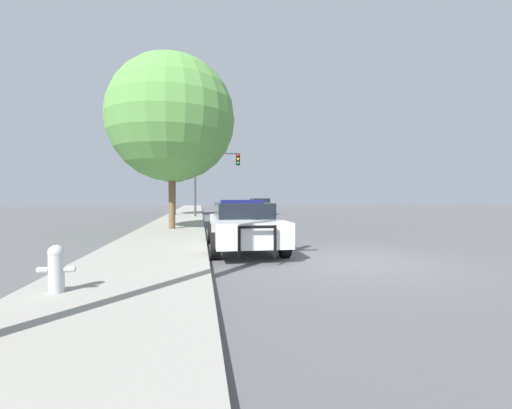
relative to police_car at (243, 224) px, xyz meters
name	(u,v)px	position (x,y,z in m)	size (l,w,h in m)	color
ground_plane	(357,261)	(2.53, -2.36, -0.76)	(110.00, 110.00, 0.00)	#565659
sidewalk_left	(141,265)	(-2.57, -2.36, -0.69)	(3.00, 110.00, 0.13)	#99968C
police_car	(243,224)	(0.00, 0.00, 0.00)	(2.04, 5.04, 1.49)	white
fire_hydrant	(56,267)	(-3.42, -4.66, -0.24)	(0.53, 0.23, 0.72)	#B7BCC1
traffic_light	(214,170)	(-0.25, 15.99, 2.87)	(3.48, 0.35, 4.96)	#424247
car_background_oncoming	(260,206)	(4.39, 22.05, 0.01)	(2.07, 4.67, 1.47)	#474C51
tree_sidewalk_near	(171,119)	(-2.56, 5.94, 4.43)	(5.79, 5.79, 7.95)	brown
tree_sidewalk_mid	(174,152)	(-3.46, 19.34, 4.63)	(5.15, 5.15, 7.85)	brown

